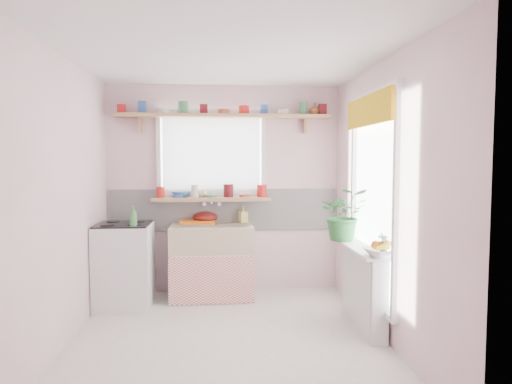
{
  "coord_description": "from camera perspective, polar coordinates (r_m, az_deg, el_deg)",
  "views": [
    {
      "loc": [
        -0.09,
        -3.95,
        1.6
      ],
      "look_at": [
        0.3,
        0.55,
        1.28
      ],
      "focal_mm": 32.0,
      "sensor_mm": 36.0,
      "label": 1
    }
  ],
  "objects": [
    {
      "name": "room",
      "position": [
        4.88,
        3.92,
        1.29
      ],
      "size": [
        3.2,
        3.2,
        3.2
      ],
      "color": "silver",
      "rests_on": "ground"
    },
    {
      "name": "sink_unit",
      "position": [
        5.38,
        -5.52,
        -8.57
      ],
      "size": [
        0.95,
        0.65,
        1.11
      ],
      "color": "white",
      "rests_on": "ground"
    },
    {
      "name": "cooker",
      "position": [
        5.23,
        -16.14,
        -8.75
      ],
      "size": [
        0.58,
        0.58,
        0.93
      ],
      "color": "white",
      "rests_on": "ground"
    },
    {
      "name": "radiator_ledge",
      "position": [
        4.54,
        13.32,
        -11.47
      ],
      "size": [
        0.22,
        0.95,
        0.78
      ],
      "color": "white",
      "rests_on": "ground"
    },
    {
      "name": "windowsill",
      "position": [
        5.45,
        -5.55,
        -0.86
      ],
      "size": [
        1.4,
        0.22,
        0.04
      ],
      "primitive_type": "cube",
      "color": "tan",
      "rests_on": "room"
    },
    {
      "name": "pine_shelf",
      "position": [
        5.45,
        -4.03,
        9.46
      ],
      "size": [
        2.52,
        0.24,
        0.04
      ],
      "primitive_type": "cube",
      "color": "tan",
      "rests_on": "room"
    },
    {
      "name": "shelf_crockery",
      "position": [
        5.46,
        -4.03,
        10.24
      ],
      "size": [
        2.47,
        0.11,
        0.12
      ],
      "color": "red",
      "rests_on": "pine_shelf"
    },
    {
      "name": "sill_crockery",
      "position": [
        5.45,
        -5.74,
        -0.08
      ],
      "size": [
        1.35,
        0.11,
        0.12
      ],
      "color": "red",
      "rests_on": "windowsill"
    },
    {
      "name": "dish_tray",
      "position": [
        5.51,
        -7.24,
        -3.65
      ],
      "size": [
        0.42,
        0.32,
        0.04
      ],
      "primitive_type": "cube",
      "rotation": [
        0.0,
        0.0,
        -0.03
      ],
      "color": "orange",
      "rests_on": "sink_unit"
    },
    {
      "name": "colander",
      "position": [
        5.5,
        -6.37,
        -3.16
      ],
      "size": [
        0.36,
        0.36,
        0.14
      ],
      "primitive_type": "ellipsoid",
      "rotation": [
        0.0,
        0.0,
        0.22
      ],
      "color": "#5C120F",
      "rests_on": "sink_unit"
    },
    {
      "name": "jade_plant",
      "position": [
        4.77,
        10.93,
        -2.73
      ],
      "size": [
        0.55,
        0.49,
        0.55
      ],
      "primitive_type": "imported",
      "rotation": [
        0.0,
        0.0,
        -0.14
      ],
      "color": "#2B6D31",
      "rests_on": "radiator_ledge"
    },
    {
      "name": "fruit_bowl",
      "position": [
        4.09,
        15.48,
        -7.27
      ],
      "size": [
        0.38,
        0.38,
        0.07
      ],
      "primitive_type": "imported",
      "rotation": [
        0.0,
        0.0,
        0.3
      ],
      "color": "white",
      "rests_on": "radiator_ledge"
    },
    {
      "name": "herb_pot",
      "position": [
        4.08,
        15.62,
        -6.37
      ],
      "size": [
        0.13,
        0.11,
        0.2
      ],
      "primitive_type": "imported",
      "rotation": [
        0.0,
        0.0,
        0.42
      ],
      "color": "#2C6F32",
      "rests_on": "radiator_ledge"
    },
    {
      "name": "soap_bottle_sink",
      "position": [
        5.5,
        -1.63,
        -2.78
      ],
      "size": [
        0.12,
        0.12,
        0.2
      ],
      "primitive_type": "imported",
      "rotation": [
        0.0,
        0.0,
        0.39
      ],
      "color": "#CABE5A",
      "rests_on": "sink_unit"
    },
    {
      "name": "sill_cup",
      "position": [
        5.51,
        -6.69,
        -0.15
      ],
      "size": [
        0.14,
        0.14,
        0.09
      ],
      "primitive_type": "imported",
      "rotation": [
        0.0,
        0.0,
        0.36
      ],
      "color": "white",
      "rests_on": "windowsill"
    },
    {
      "name": "sill_bowl",
      "position": [
        5.53,
        -9.33,
        -0.27
      ],
      "size": [
        0.27,
        0.27,
        0.07
      ],
      "primitive_type": "imported",
      "rotation": [
        0.0,
        0.0,
        -0.29
      ],
      "color": "#3769B3",
      "rests_on": "windowsill"
    },
    {
      "name": "shelf_vase",
      "position": [
        5.65,
        7.36,
        10.2
      ],
      "size": [
        0.18,
        0.18,
        0.15
      ],
      "primitive_type": "imported",
      "rotation": [
        0.0,
        0.0,
        -0.39
      ],
      "color": "#B16836",
      "rests_on": "pine_shelf"
    },
    {
      "name": "cooker_bottle",
      "position": [
        4.9,
        -15.09,
        -2.94
      ],
      "size": [
        0.1,
        0.1,
        0.21
      ],
      "primitive_type": "imported",
      "rotation": [
        0.0,
        0.0,
        -0.3
      ],
      "color": "#408042",
      "rests_on": "cooker"
    },
    {
      "name": "fruit",
      "position": [
        4.08,
        15.54,
        -6.42
      ],
      "size": [
        0.2,
        0.14,
        0.1
      ],
      "color": "orange",
      "rests_on": "fruit_bowl"
    }
  ]
}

